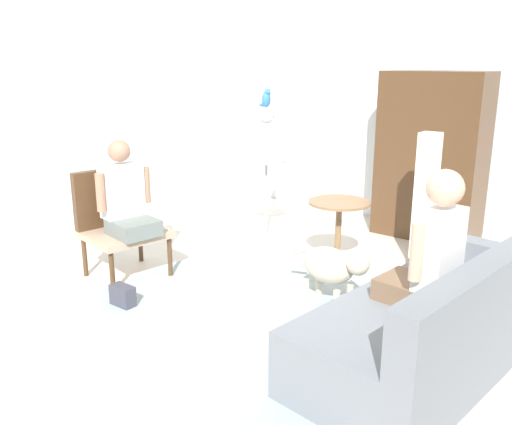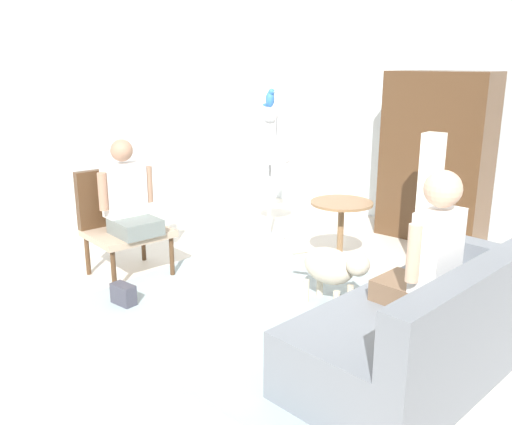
{
  "view_description": "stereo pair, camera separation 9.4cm",
  "coord_description": "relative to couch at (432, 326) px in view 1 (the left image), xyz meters",
  "views": [
    {
      "loc": [
        2.45,
        -3.38,
        1.95
      ],
      "look_at": [
        -0.12,
        -0.12,
        0.8
      ],
      "focal_mm": 38.54,
      "sensor_mm": 36.0,
      "label": 1
    },
    {
      "loc": [
        2.52,
        -3.32,
        1.95
      ],
      "look_at": [
        -0.12,
        -0.12,
        0.8
      ],
      "focal_mm": 38.54,
      "sensor_mm": 36.0,
      "label": 2
    }
  ],
  "objects": [
    {
      "name": "back_wall",
      "position": [
        -1.34,
        3.12,
        1.15
      ],
      "size": [
        6.79,
        0.12,
        2.88
      ],
      "primitive_type": "cube",
      "color": "silver",
      "rests_on": "ground"
    },
    {
      "name": "column_lamp",
      "position": [
        -0.8,
        1.81,
        0.35
      ],
      "size": [
        0.2,
        0.2,
        1.3
      ],
      "color": "#4C4742",
      "rests_on": "ground"
    },
    {
      "name": "armchair",
      "position": [
        -2.96,
        -0.18,
        0.26
      ],
      "size": [
        0.74,
        0.79,
        0.98
      ],
      "color": "#4C331E",
      "rests_on": "ground"
    },
    {
      "name": "armoire_cabinet",
      "position": [
        -1.11,
        2.71,
        0.63
      ],
      "size": [
        1.12,
        0.56,
        1.84
      ],
      "primitive_type": "cube",
      "color": "#4C331E",
      "rests_on": "ground"
    },
    {
      "name": "area_rug",
      "position": [
        -1.38,
        0.03,
        -0.29
      ],
      "size": [
        2.69,
        2.48,
        0.01
      ],
      "primitive_type": "cube",
      "color": "#9EB2B7",
      "rests_on": "ground"
    },
    {
      "name": "person_on_armchair",
      "position": [
        -2.78,
        -0.21,
        0.47
      ],
      "size": [
        0.52,
        0.53,
        0.84
      ],
      "color": "slate"
    },
    {
      "name": "parrot",
      "position": [
        -2.48,
        1.48,
        1.27
      ],
      "size": [
        0.17,
        0.1,
        0.2
      ],
      "color": "blue",
      "rests_on": "bird_cage_stand"
    },
    {
      "name": "bird_cage_stand",
      "position": [
        -2.48,
        1.48,
        0.53
      ],
      "size": [
        0.44,
        0.44,
        1.47
      ],
      "color": "silver",
      "rests_on": "ground"
    },
    {
      "name": "handbag",
      "position": [
        -2.34,
        -0.65,
        -0.21
      ],
      "size": [
        0.22,
        0.11,
        0.17
      ],
      "primitive_type": "cube",
      "color": "#3F3F4C",
      "rests_on": "ground"
    },
    {
      "name": "couch",
      "position": [
        0.0,
        0.0,
        0.0
      ],
      "size": [
        1.13,
        2.02,
        0.83
      ],
      "color": "slate",
      "rests_on": "ground"
    },
    {
      "name": "person_on_couch",
      "position": [
        -0.04,
        -0.02,
        0.52
      ],
      "size": [
        0.49,
        0.5,
        0.89
      ],
      "color": "brown"
    },
    {
      "name": "ground_plane",
      "position": [
        -1.34,
        0.15,
        -0.29
      ],
      "size": [
        7.43,
        7.43,
        0.0
      ],
      "primitive_type": "plane",
      "color": "beige"
    },
    {
      "name": "round_end_table",
      "position": [
        -1.37,
        1.17,
        0.15
      ],
      "size": [
        0.58,
        0.58,
        0.68
      ],
      "color": "olive",
      "rests_on": "ground"
    },
    {
      "name": "dog",
      "position": [
        -0.99,
        0.42,
        0.05
      ],
      "size": [
        0.77,
        0.35,
        0.55
      ],
      "color": "beige",
      "rests_on": "ground"
    },
    {
      "name": "left_wall",
      "position": [
        -4.5,
        0.45,
        1.15
      ],
      "size": [
        0.12,
        6.43,
        2.88
      ],
      "primitive_type": "cube",
      "color": "silver",
      "rests_on": "ground"
    }
  ]
}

